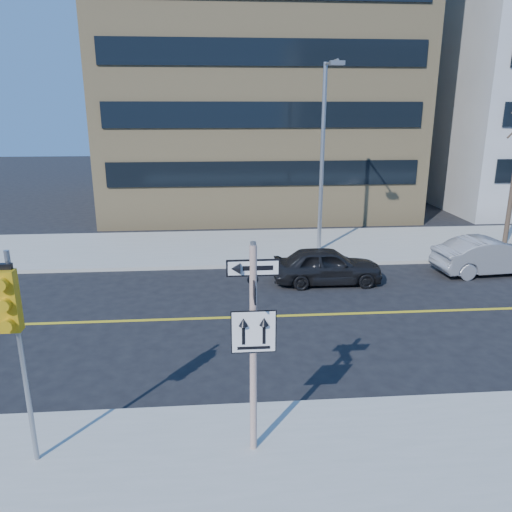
{
  "coord_description": "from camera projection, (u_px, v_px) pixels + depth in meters",
  "views": [
    {
      "loc": [
        -0.6,
        -10.53,
        6.36
      ],
      "look_at": [
        0.57,
        4.0,
        2.01
      ],
      "focal_mm": 35.0,
      "sensor_mm": 36.0,
      "label": 1
    }
  ],
  "objects": [
    {
      "name": "sign_pole",
      "position": [
        253.0,
        339.0,
        8.82
      ],
      "size": [
        0.92,
        0.92,
        4.06
      ],
      "color": "silver",
      "rests_on": "near_sidewalk"
    },
    {
      "name": "parked_car_a",
      "position": [
        327.0,
        266.0,
        18.64
      ],
      "size": [
        1.65,
        4.06,
        1.38
      ],
      "primitive_type": "imported",
      "rotation": [
        0.0,
        0.0,
        1.56
      ],
      "color": "black",
      "rests_on": "ground"
    },
    {
      "name": "parked_car_b",
      "position": [
        490.0,
        256.0,
        19.74
      ],
      "size": [
        1.91,
        4.49,
        1.44
      ],
      "primitive_type": "imported",
      "rotation": [
        0.0,
        0.0,
        1.66
      ],
      "color": "gray",
      "rests_on": "ground"
    },
    {
      "name": "traffic_signal",
      "position": [
        12.0,
        318.0,
        8.21
      ],
      "size": [
        0.32,
        0.45,
        4.0
      ],
      "color": "gray",
      "rests_on": "near_sidewalk"
    },
    {
      "name": "ground",
      "position": [
        246.0,
        385.0,
        11.92
      ],
      "size": [
        120.0,
        120.0,
        0.0
      ],
      "primitive_type": "plane",
      "color": "black",
      "rests_on": "ground"
    },
    {
      "name": "streetlight_a",
      "position": [
        324.0,
        147.0,
        21.14
      ],
      "size": [
        0.55,
        2.25,
        8.0
      ],
      "color": "gray",
      "rests_on": "far_sidewalk"
    },
    {
      "name": "building_brick",
      "position": [
        252.0,
        66.0,
        33.38
      ],
      "size": [
        18.0,
        18.0,
        18.0
      ],
      "primitive_type": "cube",
      "color": "tan",
      "rests_on": "ground"
    }
  ]
}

